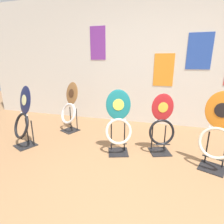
{
  "coord_description": "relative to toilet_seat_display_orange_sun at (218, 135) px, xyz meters",
  "views": [
    {
      "loc": [
        0.17,
        -1.21,
        1.27
      ],
      "look_at": [
        -0.53,
        1.21,
        0.55
      ],
      "focal_mm": 28.0,
      "sensor_mm": 36.0,
      "label": 1
    }
  ],
  "objects": [
    {
      "name": "ground_plane",
      "position": [
        -0.84,
        -0.96,
        -0.45
      ],
      "size": [
        14.0,
        14.0,
        0.0
      ],
      "primitive_type": "plane",
      "color": "#8E6642"
    },
    {
      "name": "wall_back",
      "position": [
        -0.84,
        1.53,
        0.85
      ],
      "size": [
        8.0,
        0.07,
        2.6
      ],
      "color": "silver",
      "rests_on": "ground_plane"
    },
    {
      "name": "toilet_seat_display_orange_sun",
      "position": [
        0.0,
        0.0,
        0.0
      ],
      "size": [
        0.42,
        0.36,
        0.96
      ],
      "color": "black",
      "rests_on": "ground_plane"
    },
    {
      "name": "toilet_seat_display_teal_sax",
      "position": [
        -1.22,
        0.07,
        0.0
      ],
      "size": [
        0.41,
        0.35,
        0.91
      ],
      "color": "black",
      "rests_on": "ground_plane"
    },
    {
      "name": "toilet_seat_display_navy_moon",
      "position": [
        -2.67,
        -0.12,
        0.0
      ],
      "size": [
        0.45,
        0.39,
        0.94
      ],
      "color": "black",
      "rests_on": "ground_plane"
    },
    {
      "name": "toilet_seat_display_crimson_swirl",
      "position": [
        -0.64,
        0.24,
        -0.03
      ],
      "size": [
        0.38,
        0.36,
        0.87
      ],
      "color": "black",
      "rests_on": "ground_plane"
    },
    {
      "name": "toilet_seat_display_woodgrain",
      "position": [
        -2.3,
        0.64,
        -0.0
      ],
      "size": [
        0.44,
        0.39,
        0.92
      ],
      "color": "black",
      "rests_on": "ground_plane"
    }
  ]
}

